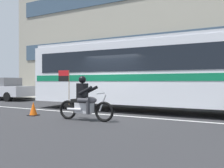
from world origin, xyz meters
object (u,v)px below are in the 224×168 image
object	(u,v)px
transit_bus	(156,70)
fire_hydrant	(167,97)
traffic_cone	(33,109)
motorcycle_with_rider	(85,102)
parked_sedan_curbside	(4,88)

from	to	relation	value
transit_bus	fire_hydrant	size ratio (longest dim) A/B	16.17
transit_bus	traffic_cone	world-z (taller)	transit_bus
transit_bus	motorcycle_with_rider	bearing A→B (deg)	-114.70
parked_sedan_curbside	fire_hydrant	xyz separation A→B (m)	(11.88, 1.14, -0.33)
fire_hydrant	transit_bus	bearing A→B (deg)	-85.55
transit_bus	fire_hydrant	xyz separation A→B (m)	(-0.20, 2.53, -1.37)
transit_bus	traffic_cone	distance (m)	5.52
parked_sedan_curbside	traffic_cone	bearing A→B (deg)	-30.64
motorcycle_with_rider	fire_hydrant	bearing A→B (deg)	77.06
parked_sedan_curbside	fire_hydrant	bearing A→B (deg)	5.50
parked_sedan_curbside	fire_hydrant	distance (m)	11.94
traffic_cone	transit_bus	bearing A→B (deg)	39.61
transit_bus	parked_sedan_curbside	xyz separation A→B (m)	(-12.07, 1.39, -1.03)
parked_sedan_curbside	fire_hydrant	world-z (taller)	parked_sedan_curbside
motorcycle_with_rider	parked_sedan_curbside	size ratio (longest dim) A/B	0.48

